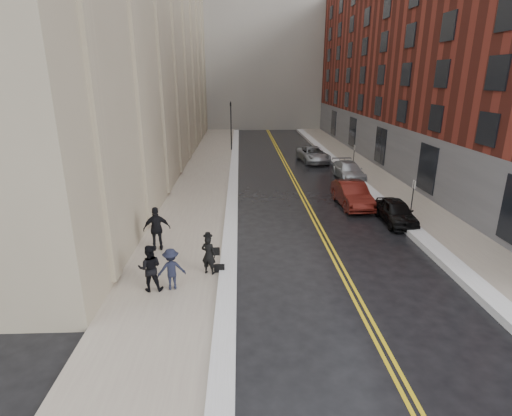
{
  "coord_description": "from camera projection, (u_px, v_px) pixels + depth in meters",
  "views": [
    {
      "loc": [
        -1.64,
        -12.89,
        7.62
      ],
      "look_at": [
        -0.92,
        5.41,
        1.6
      ],
      "focal_mm": 28.0,
      "sensor_mm": 36.0,
      "label": 1
    }
  ],
  "objects": [
    {
      "name": "pedestrian_c",
      "position": [
        157.0,
        229.0,
        17.84
      ],
      "size": [
        1.27,
        0.73,
        2.03
      ],
      "primitive_type": "imported",
      "rotation": [
        0.0,
        0.0,
        3.35
      ],
      "color": "black",
      "rests_on": "sidewalk_left"
    },
    {
      "name": "lane_stripe_b",
      "position": [
        297.0,
        184.0,
        29.96
      ],
      "size": [
        0.12,
        64.0,
        0.01
      ],
      "primitive_type": "cube",
      "color": "gold",
      "rests_on": "ground"
    },
    {
      "name": "parking_sign_near",
      "position": [
        413.0,
        196.0,
        22.14
      ],
      "size": [
        0.06,
        0.35,
        2.23
      ],
      "color": "black",
      "rests_on": "ground"
    },
    {
      "name": "sidewalk_left",
      "position": [
        202.0,
        184.0,
        29.67
      ],
      "size": [
        4.0,
        64.0,
        0.15
      ],
      "primitive_type": "cube",
      "color": "gray",
      "rests_on": "ground"
    },
    {
      "name": "sidewalk_right",
      "position": [
        381.0,
        182.0,
        30.18
      ],
      "size": [
        3.0,
        64.0,
        0.15
      ],
      "primitive_type": "cube",
      "color": "gray",
      "rests_on": "ground"
    },
    {
      "name": "pedestrian_main",
      "position": [
        209.0,
        255.0,
        15.71
      ],
      "size": [
        0.68,
        0.55,
        1.61
      ],
      "primitive_type": "imported",
      "rotation": [
        0.0,
        0.0,
        2.82
      ],
      "color": "black",
      "rests_on": "sidewalk_left"
    },
    {
      "name": "building_right",
      "position": [
        461.0,
        60.0,
        34.35
      ],
      "size": [
        14.0,
        50.0,
        18.0
      ],
      "primitive_type": "cube",
      "color": "maroon",
      "rests_on": "ground"
    },
    {
      "name": "lane_stripe_a",
      "position": [
        294.0,
        184.0,
        29.95
      ],
      "size": [
        0.12,
        64.0,
        0.01
      ],
      "primitive_type": "cube",
      "color": "gold",
      "rests_on": "ground"
    },
    {
      "name": "snow_ridge_left",
      "position": [
        233.0,
        183.0,
        29.74
      ],
      "size": [
        0.7,
        60.8,
        0.26
      ],
      "primitive_type": "cube",
      "color": "white",
      "rests_on": "ground"
    },
    {
      "name": "traffic_signal",
      "position": [
        231.0,
        122.0,
        42.09
      ],
      "size": [
        0.18,
        0.15,
        5.2
      ],
      "color": "black",
      "rests_on": "ground"
    },
    {
      "name": "parking_sign_far",
      "position": [
        354.0,
        155.0,
        33.53
      ],
      "size": [
        0.06,
        0.35,
        2.23
      ],
      "color": "black",
      "rests_on": "ground"
    },
    {
      "name": "car_black",
      "position": [
        396.0,
        212.0,
        21.73
      ],
      "size": [
        1.62,
        3.82,
        1.29
      ],
      "primitive_type": "imported",
      "rotation": [
        0.0,
        0.0,
        -0.02
      ],
      "color": "black",
      "rests_on": "ground"
    },
    {
      "name": "car_silver_near",
      "position": [
        349.0,
        171.0,
        31.16
      ],
      "size": [
        1.95,
        4.6,
        1.32
      ],
      "primitive_type": "imported",
      "rotation": [
        0.0,
        0.0,
        0.02
      ],
      "color": "#A9ADB1",
      "rests_on": "ground"
    },
    {
      "name": "ground",
      "position": [
        287.0,
        295.0,
        14.68
      ],
      "size": [
        160.0,
        160.0,
        0.0
      ],
      "primitive_type": "plane",
      "color": "black",
      "rests_on": "ground"
    },
    {
      "name": "car_maroon",
      "position": [
        352.0,
        194.0,
        24.57
      ],
      "size": [
        1.72,
        4.58,
        1.49
      ],
      "primitive_type": "imported",
      "rotation": [
        0.0,
        0.0,
        0.03
      ],
      "color": "#4F130E",
      "rests_on": "ground"
    },
    {
      "name": "pedestrian_b",
      "position": [
        171.0,
        269.0,
        14.58
      ],
      "size": [
        1.13,
        0.8,
        1.59
      ],
      "primitive_type": "imported",
      "rotation": [
        0.0,
        0.0,
        3.36
      ],
      "color": "black",
      "rests_on": "sidewalk_left"
    },
    {
      "name": "pedestrian_a",
      "position": [
        150.0,
        268.0,
        14.45
      ],
      "size": [
        0.91,
        0.73,
        1.78
      ],
      "primitive_type": "imported",
      "rotation": [
        0.0,
        0.0,
        3.21
      ],
      "color": "black",
      "rests_on": "sidewalk_left"
    },
    {
      "name": "snow_ridge_right",
      "position": [
        357.0,
        181.0,
        30.08
      ],
      "size": [
        0.85,
        60.8,
        0.3
      ],
      "primitive_type": "cube",
      "color": "white",
      "rests_on": "ground"
    },
    {
      "name": "car_silver_far",
      "position": [
        313.0,
        154.0,
        37.48
      ],
      "size": [
        2.84,
        5.26,
        1.4
      ],
      "primitive_type": "imported",
      "rotation": [
        0.0,
        0.0,
        0.1
      ],
      "color": "#9EA1A6",
      "rests_on": "ground"
    }
  ]
}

